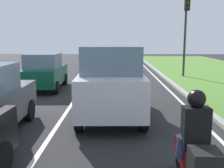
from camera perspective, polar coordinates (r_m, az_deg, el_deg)
The scene contains 9 objects.
ground_plane at distance 13.19m, azimuth -3.52°, elevation -1.09°, with size 60.00×60.00×0.00m, color #262628.
lane_line_center at distance 13.26m, azimuth -6.54°, elevation -1.07°, with size 0.12×32.00×0.01m, color silver.
lane_line_right_edge at distance 13.41m, azimuth 12.01°, elevation -1.10°, with size 0.12×32.00×0.01m, color silver.
curb_right at distance 13.51m, azimuth 14.10°, elevation -0.86°, with size 0.24×48.00×0.12m, color #9E9B93.
car_suv_ahead at distance 8.49m, azimuth -0.23°, elevation 0.82°, with size 2.05×4.54×2.28m.
car_hatchback_far at distance 13.42m, azimuth -14.37°, elevation 2.62°, with size 1.81×3.74×1.78m.
motorcycle at distance 4.46m, azimuth 17.32°, elevation -16.21°, with size 0.40×1.90×1.01m.
rider_person at distance 4.28m, azimuth 17.57°, elevation -8.43°, with size 0.50×0.40×1.16m.
traffic_light_near_right at distance 17.75m, azimuth 15.76°, elevation 13.05°, with size 0.32×0.50×5.32m.
Camera 1 is at (0.99, 1.09, 2.50)m, focal length 42.21 mm.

